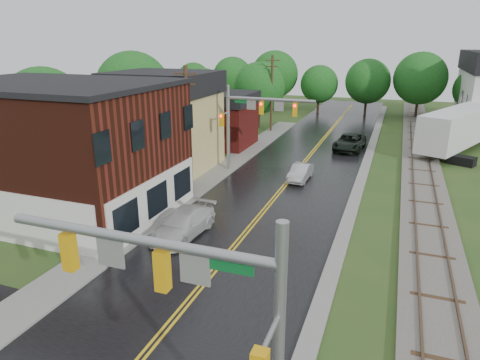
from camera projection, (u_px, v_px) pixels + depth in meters
The scene contains 19 objects.
main_road at pixel (300, 167), 37.67m from camera, with size 10.00×90.00×0.02m, color black.
curb_right at pixel (368, 159), 40.35m from camera, with size 0.80×70.00×0.12m, color gray.
sidewalk_left at pixel (213, 176), 35.26m from camera, with size 2.40×50.00×0.12m, color gray.
brick_building at pixel (58, 148), 27.12m from camera, with size 14.30×10.30×8.30m.
yellow_house at pixel (166, 131), 36.73m from camera, with size 8.00×7.00×6.40m, color tan.
darkred_building at pixel (218, 125), 44.73m from camera, with size 7.00×6.00×4.40m, color #3F0F0C.
railroad at pixel (421, 162), 38.81m from camera, with size 3.20×80.00×0.30m.
traffic_signal_near at pixel (192, 296), 10.03m from camera, with size 7.34×0.30×7.20m.
traffic_signal_far at pixel (253, 114), 34.59m from camera, with size 7.34×0.43×7.20m.
utility_pole_b at pixel (188, 125), 31.31m from camera, with size 1.80×0.28×9.00m.
utility_pole_c at pixel (272, 92), 50.91m from camera, with size 1.80×0.28×9.00m.
tree_left_a at pixel (46, 110), 35.39m from camera, with size 6.80×6.80×8.67m.
tree_left_b at pixel (134, 91), 43.45m from camera, with size 7.60×7.60×9.69m.
tree_left_c at pixel (203, 96), 49.64m from camera, with size 6.00×6.00×7.65m.
tree_left_e at pixel (260, 89), 53.25m from camera, with size 6.40×6.40×8.16m.
suv_dark at pixel (350, 142), 43.30m from camera, with size 2.61×5.67×1.58m, color black.
sedan_silver at pixel (300, 172), 34.03m from camera, with size 1.33×3.82×1.26m, color #ABABB0.
pickup_white at pixel (184, 224), 24.30m from camera, with size 2.03×4.99×1.45m, color silver.
semi_trailer at pixel (459, 127), 42.16m from camera, with size 8.40×13.74×4.23m.
Camera 1 is at (7.54, -5.74, 10.69)m, focal length 32.00 mm.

